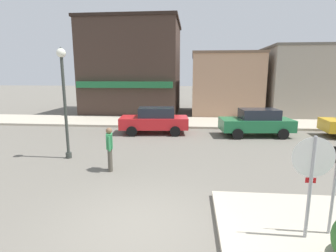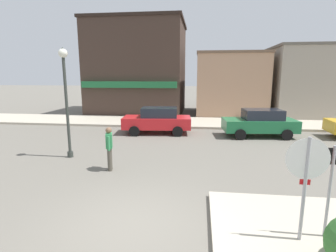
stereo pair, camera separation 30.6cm
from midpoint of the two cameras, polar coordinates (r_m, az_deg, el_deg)
ground_plane at (r=6.59m, az=-7.53°, el=-20.67°), size 160.00×160.00×0.00m
kerb_far at (r=19.15m, az=1.27°, el=0.86°), size 80.00×4.00×0.15m
stop_sign at (r=5.91m, az=27.46°, el=-9.35°), size 0.82×0.07×2.30m
one_way_sign at (r=6.36m, az=31.39°, el=-10.12°), size 0.60×0.06×2.10m
lamp_post at (r=11.50m, az=-22.48°, el=7.75°), size 0.36×0.36×4.54m
parked_car_nearest at (r=15.68m, az=-3.46°, el=1.30°), size 4.14×2.16×1.56m
parked_car_second at (r=15.76m, az=18.18°, el=0.82°), size 4.14×2.17×1.56m
pedestrian_crossing_near at (r=9.76m, az=-13.47°, el=-4.63°), size 0.31×0.55×1.61m
building_corner_shop at (r=24.99m, az=-7.81°, el=12.39°), size 8.43×7.57×8.18m
building_storefront_left_near at (r=24.41m, az=11.76°, el=8.92°), size 5.78×6.92×5.30m
building_storefront_left_mid at (r=25.72m, az=29.43°, el=8.37°), size 8.87×6.20×5.78m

